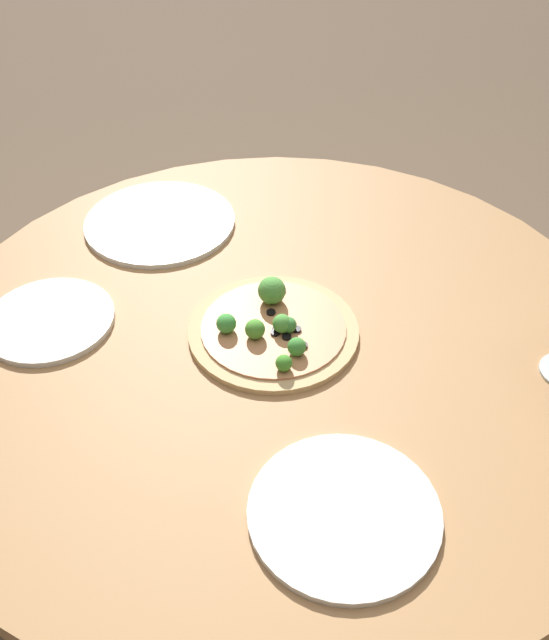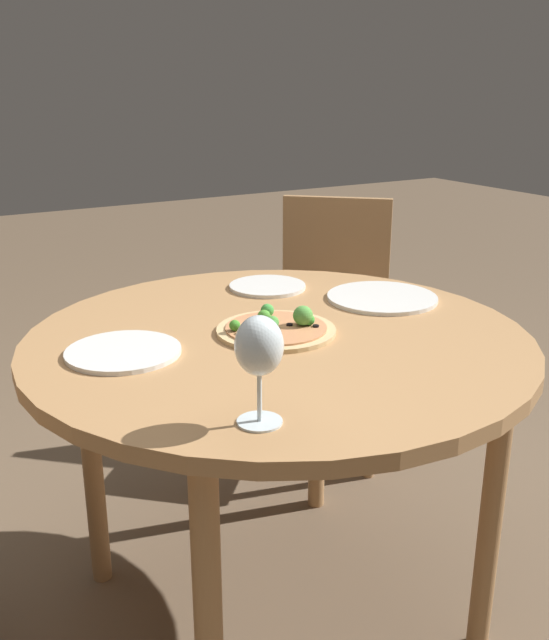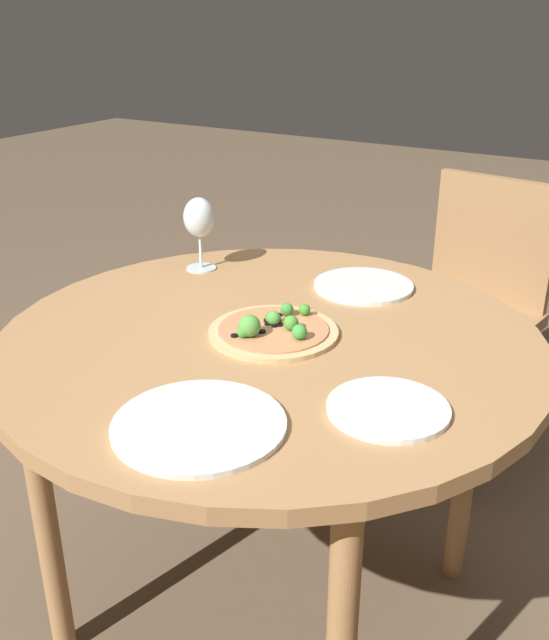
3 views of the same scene
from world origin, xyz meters
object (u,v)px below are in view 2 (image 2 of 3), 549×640
plate_side (382,298)px  plate_far (123,352)px  pizza (276,328)px  wine_glass (259,349)px  chair (330,312)px  plate_near (267,286)px

plate_side → plate_far: bearing=2.6°
pizza → wine_glass: bearing=56.1°
chair → plate_far: (0.94, 0.62, 0.25)m
chair → plate_side: size_ratio=3.15×
chair → plate_side: bearing=-71.4°
wine_glass → chair: bearing=-129.8°
pizza → plate_side: bearing=-167.6°
chair → wine_glass: 1.38m
plate_near → plate_far: bearing=28.6°
plate_far → plate_near: bearing=-151.4°
chair → plate_far: size_ratio=3.74×
pizza → plate_side: size_ratio=0.95×
chair → plate_side: chair is taller
pizza → plate_far: pizza is taller
chair → wine_glass: bearing=-87.6°
plate_near → plate_far: (0.49, 0.27, 0.00)m
wine_glass → plate_far: size_ratio=0.78×
wine_glass → plate_near: bearing=-120.8°
chair → pizza: size_ratio=3.33×
plate_near → plate_side: bearing=130.1°
wine_glass → pizza: bearing=-123.9°
pizza → wine_glass: 0.45m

